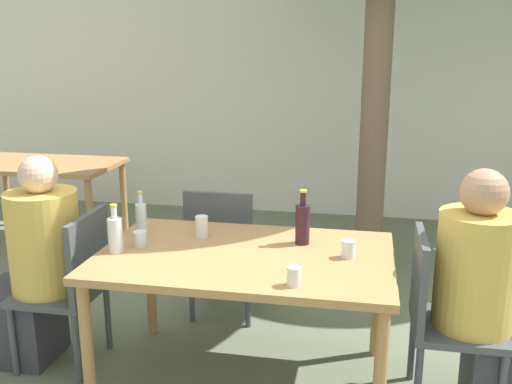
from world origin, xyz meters
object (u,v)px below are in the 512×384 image
(person_seated_0, at_px, (35,271))
(person_seated_1, at_px, (490,305))
(drinking_glass_0, at_px, (294,276))
(drinking_glass_1, at_px, (140,239))
(patio_chair_0, at_px, (72,281))
(dining_table_front, at_px, (245,267))
(water_bottle_1, at_px, (115,234))
(wine_bottle_2, at_px, (303,223))
(patio_chair_1, at_px, (440,311))
(drinking_glass_2, at_px, (202,227))
(drinking_glass_3, at_px, (348,249))
(water_bottle_0, at_px, (141,218))
(dining_table_back, at_px, (42,172))
(patio_chair_2, at_px, (223,246))

(person_seated_0, xyz_separation_m, person_seated_1, (2.43, 0.00, 0.01))
(drinking_glass_0, xyz_separation_m, drinking_glass_1, (-0.87, 0.36, -0.00))
(patio_chair_0, bearing_deg, dining_table_front, 90.00)
(water_bottle_1, xyz_separation_m, wine_bottle_2, (0.94, 0.31, 0.02))
(person_seated_0, xyz_separation_m, water_bottle_1, (0.55, -0.11, 0.29))
(patio_chair_1, distance_m, water_bottle_1, 1.69)
(person_seated_1, height_order, drinking_glass_2, person_seated_1)
(drinking_glass_3, bearing_deg, water_bottle_1, -173.14)
(water_bottle_0, relative_size, water_bottle_1, 0.99)
(dining_table_front, bearing_deg, person_seated_1, -0.00)
(patio_chair_1, distance_m, person_seated_0, 2.21)
(dining_table_back, relative_size, patio_chair_1, 1.53)
(water_bottle_0, bearing_deg, patio_chair_2, 58.35)
(patio_chair_2, bearing_deg, water_bottle_1, 66.37)
(patio_chair_2, relative_size, drinking_glass_0, 9.99)
(dining_table_front, xyz_separation_m, drinking_glass_0, (0.30, -0.36, 0.12))
(patio_chair_1, distance_m, drinking_glass_2, 1.33)
(patio_chair_2, height_order, water_bottle_1, water_bottle_1)
(dining_table_back, distance_m, patio_chair_0, 2.36)
(patio_chair_2, bearing_deg, person_seated_0, 38.01)
(person_seated_1, bearing_deg, drinking_glass_0, 111.53)
(patio_chair_0, distance_m, patio_chair_2, 0.99)
(patio_chair_1, height_order, person_seated_1, person_seated_1)
(patio_chair_1, bearing_deg, person_seated_0, 90.00)
(dining_table_front, bearing_deg, wine_bottle_2, 36.50)
(patio_chair_0, height_order, person_seated_0, person_seated_0)
(dining_table_front, height_order, drinking_glass_2, drinking_glass_2)
(person_seated_0, xyz_separation_m, drinking_glass_1, (0.64, 0.00, 0.23))
(patio_chair_2, xyz_separation_m, water_bottle_1, (-0.36, -0.82, 0.34))
(dining_table_back, distance_m, drinking_glass_2, 2.67)
(patio_chair_1, bearing_deg, drinking_glass_0, 117.66)
(person_seated_1, xyz_separation_m, water_bottle_0, (-1.85, 0.18, 0.28))
(dining_table_front, relative_size, drinking_glass_1, 18.75)
(person_seated_1, xyz_separation_m, drinking_glass_1, (-1.79, 0.00, 0.22))
(dining_table_front, xyz_separation_m, patio_chair_2, (-0.30, 0.71, -0.16))
(dining_table_back, relative_size, drinking_glass_3, 15.21)
(dining_table_front, bearing_deg, drinking_glass_2, 144.53)
(drinking_glass_0, distance_m, drinking_glass_3, 0.46)
(dining_table_back, relative_size, wine_bottle_2, 4.61)
(person_seated_0, distance_m, drinking_glass_3, 1.76)
(patio_chair_2, bearing_deg, dining_table_front, 112.97)
(dining_table_front, height_order, wine_bottle_2, wine_bottle_2)
(patio_chair_1, relative_size, wine_bottle_2, 3.00)
(water_bottle_1, distance_m, drinking_glass_1, 0.15)
(person_seated_0, distance_m, water_bottle_0, 0.67)
(drinking_glass_3, bearing_deg, dining_table_back, 146.25)
(dining_table_front, relative_size, water_bottle_1, 5.92)
(dining_table_back, relative_size, patio_chair_2, 1.53)
(patio_chair_2, bearing_deg, drinking_glass_2, 91.27)
(drinking_glass_1, bearing_deg, water_bottle_1, -129.56)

